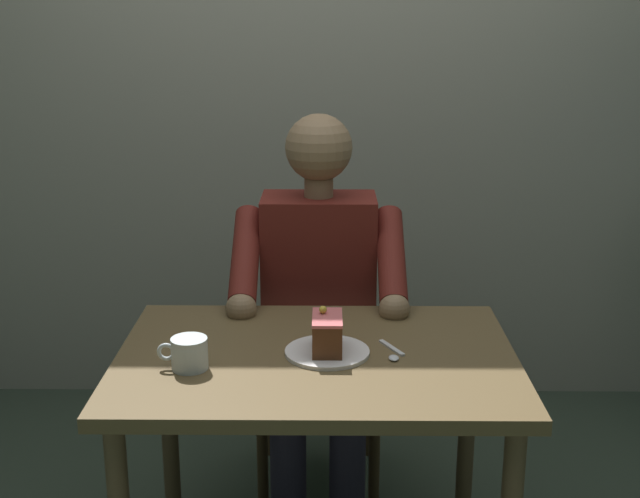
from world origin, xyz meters
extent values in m
cube|color=gray|center=(0.00, -1.37, 1.50)|extent=(6.40, 0.12, 3.00)
cube|color=brown|center=(0.00, 0.00, 0.71)|extent=(1.02, 0.72, 0.04)
cylinder|color=brown|center=(-0.45, -0.30, 0.36)|extent=(0.05, 0.05, 0.71)
cylinder|color=brown|center=(0.45, -0.30, 0.36)|extent=(0.05, 0.05, 0.71)
cube|color=brown|center=(0.00, -0.60, 0.45)|extent=(0.42, 0.42, 0.04)
cube|color=brown|center=(0.00, -0.79, 0.69)|extent=(0.38, 0.04, 0.45)
cylinder|color=brown|center=(-0.18, -0.42, 0.22)|extent=(0.04, 0.04, 0.45)
cylinder|color=brown|center=(0.18, -0.42, 0.22)|extent=(0.04, 0.04, 0.45)
cylinder|color=brown|center=(-0.18, -0.78, 0.22)|extent=(0.04, 0.04, 0.45)
cylinder|color=brown|center=(0.18, -0.78, 0.22)|extent=(0.04, 0.04, 0.45)
cube|color=maroon|center=(0.00, -0.58, 0.74)|extent=(0.36, 0.22, 0.55)
sphere|color=#8E6D4D|center=(0.00, -0.58, 1.17)|extent=(0.21, 0.21, 0.21)
cylinder|color=#8E6D4D|center=(0.00, -0.58, 1.04)|extent=(0.09, 0.09, 0.06)
cylinder|color=maroon|center=(-0.22, -0.44, 0.86)|extent=(0.08, 0.33, 0.26)
sphere|color=#8E6D4D|center=(-0.22, -0.28, 0.75)|extent=(0.09, 0.09, 0.09)
cylinder|color=maroon|center=(0.22, -0.44, 0.86)|extent=(0.08, 0.33, 0.26)
sphere|color=#8E6D4D|center=(0.22, -0.28, 0.75)|extent=(0.09, 0.09, 0.09)
cylinder|color=#31283D|center=(-0.09, -0.46, 0.45)|extent=(0.13, 0.38, 0.14)
cylinder|color=#31283D|center=(0.09, -0.46, 0.45)|extent=(0.13, 0.38, 0.14)
cylinder|color=#31283D|center=(-0.09, -0.28, 0.21)|extent=(0.11, 0.11, 0.43)
cylinder|color=#31283D|center=(0.09, -0.28, 0.21)|extent=(0.11, 0.11, 0.43)
cylinder|color=white|center=(-0.03, 0.00, 0.74)|extent=(0.22, 0.22, 0.01)
cube|color=#512C17|center=(-0.03, 0.00, 0.78)|extent=(0.07, 0.13, 0.08)
cube|color=#D76366|center=(-0.03, 0.00, 0.83)|extent=(0.08, 0.13, 0.01)
sphere|color=gold|center=(-0.02, -0.02, 0.84)|extent=(0.02, 0.02, 0.02)
cylinder|color=silver|center=(0.31, 0.09, 0.77)|extent=(0.09, 0.09, 0.08)
torus|color=silver|center=(0.36, 0.09, 0.77)|extent=(0.05, 0.01, 0.05)
cylinder|color=black|center=(0.31, 0.09, 0.80)|extent=(0.08, 0.08, 0.01)
cube|color=silver|center=(-0.19, -0.03, 0.73)|extent=(0.06, 0.10, 0.01)
ellipsoid|color=silver|center=(-0.19, 0.04, 0.74)|extent=(0.03, 0.04, 0.01)
camera|label=1|loc=(-0.03, 1.98, 1.58)|focal=46.96mm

